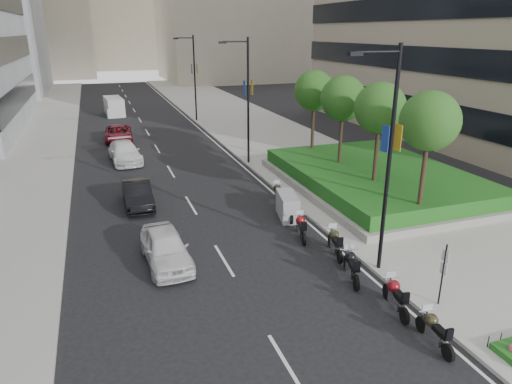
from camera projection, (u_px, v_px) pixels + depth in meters
name	position (u px, v px, depth m)	size (l,w,h in m)	color
ground	(293.00, 303.00, 16.67)	(160.00, 160.00, 0.00)	black
sidewalk_right	(255.00, 128.00, 46.14)	(10.00, 100.00, 0.15)	#9E9B93
sidewalk_left	(27.00, 144.00, 39.59)	(8.00, 100.00, 0.15)	#9E9B93
lane_edge	(204.00, 133.00, 44.51)	(0.12, 100.00, 0.01)	silver
lane_centre	(150.00, 136.00, 42.89)	(0.12, 100.00, 0.01)	silver
planter	(375.00, 183.00, 28.57)	(10.00, 14.00, 0.40)	gray
hedge	(376.00, 174.00, 28.37)	(9.40, 13.40, 0.80)	#1F4D16
tree_0	(430.00, 122.00, 21.08)	(2.80, 2.80, 6.30)	#332319
tree_1	(380.00, 108.00, 24.63)	(2.80, 2.80, 6.30)	#332319
tree_2	(343.00, 99.00, 28.19)	(2.80, 2.80, 6.30)	#332319
tree_3	(314.00, 91.00, 31.75)	(2.80, 2.80, 6.30)	#332319
lamp_post_0	(387.00, 152.00, 17.17)	(2.34, 0.45, 9.00)	black
lamp_post_1	(246.00, 95.00, 32.29)	(2.34, 0.45, 9.00)	black
lamp_post_2	(193.00, 74.00, 48.30)	(2.34, 0.45, 9.00)	black
parking_sign	(443.00, 271.00, 15.91)	(0.06, 0.32, 2.50)	black
motorcycle_0	(434.00, 331.00, 14.27)	(0.66, 1.98, 0.98)	black
motorcycle_1	(396.00, 296.00, 16.05)	(0.75, 2.10, 1.06)	black
motorcycle_2	(351.00, 266.00, 18.08)	(0.87, 2.12, 1.08)	black
motorcycle_3	(335.00, 243.00, 20.09)	(0.79, 2.13, 1.08)	black
motorcycle_4	(301.00, 227.00, 21.72)	(0.79, 2.04, 1.04)	black
motorcycle_5	(287.00, 206.00, 24.03)	(1.30, 2.31, 1.32)	black
motorcycle_6	(278.00, 194.00, 26.19)	(0.80, 2.03, 1.03)	black
car_a	(166.00, 248.00, 19.24)	(1.75, 4.34, 1.48)	silver
car_b	(137.00, 194.00, 25.65)	(1.49, 4.27, 1.41)	black
car_c	(125.00, 152.00, 34.39)	(2.07, 5.09, 1.48)	white
car_d	(119.00, 134.00, 40.85)	(2.31, 5.00, 1.39)	maroon
delivery_van	(114.00, 107.00, 53.44)	(2.20, 4.95, 2.02)	silver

